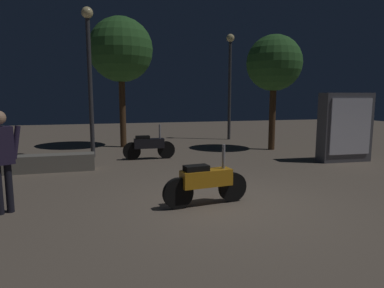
{
  "coord_description": "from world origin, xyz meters",
  "views": [
    {
      "loc": [
        -2.23,
        -5.6,
        1.98
      ],
      "look_at": [
        -0.43,
        1.07,
        1.0
      ],
      "focal_mm": 31.2,
      "sensor_mm": 36.0,
      "label": 1
    }
  ],
  "objects": [
    {
      "name": "planter_wall_low",
      "position": [
        -3.88,
        3.85,
        0.23
      ],
      "size": [
        2.83,
        0.5,
        0.45
      ],
      "color": "gray",
      "rests_on": "ground_plane"
    },
    {
      "name": "streetlamp_far",
      "position": [
        3.51,
        8.95,
        3.06
      ],
      "size": [
        0.36,
        0.36,
        4.79
      ],
      "color": "#38383D",
      "rests_on": "ground_plane"
    },
    {
      "name": "motorcycle_black_parked_left",
      "position": [
        -0.81,
        4.91,
        0.44
      ],
      "size": [
        1.66,
        0.32,
        1.11
      ],
      "rotation": [
        0.0,
        0.0,
        6.26
      ],
      "color": "black",
      "rests_on": "ground_plane"
    },
    {
      "name": "person_rider_beside",
      "position": [
        -3.88,
        0.54,
        1.06
      ],
      "size": [
        0.63,
        0.41,
        1.76
      ],
      "rotation": [
        0.0,
        0.0,
        5.22
      ],
      "color": "black",
      "rests_on": "ground_plane"
    },
    {
      "name": "tree_left_bg",
      "position": [
        3.94,
        5.67,
        3.18
      ],
      "size": [
        2.03,
        2.03,
        4.23
      ],
      "color": "#4C331E",
      "rests_on": "ground_plane"
    },
    {
      "name": "kiosk_billboard",
      "position": [
        4.96,
        3.0,
        1.05
      ],
      "size": [
        1.62,
        0.62,
        2.1
      ],
      "rotation": [
        0.0,
        0.0,
        3.09
      ],
      "color": "#595960",
      "rests_on": "ground_plane"
    },
    {
      "name": "streetlamp_near",
      "position": [
        -2.55,
        5.75,
        3.05
      ],
      "size": [
        0.36,
        0.36,
        4.76
      ],
      "color": "#38383D",
      "rests_on": "ground_plane"
    },
    {
      "name": "tree_center_bg",
      "position": [
        -1.43,
        7.81,
        3.75
      ],
      "size": [
        2.45,
        2.45,
        5.0
      ],
      "color": "#4C331E",
      "rests_on": "ground_plane"
    },
    {
      "name": "ground_plane",
      "position": [
        0.0,
        0.0,
        0.0
      ],
      "size": [
        40.0,
        40.0,
        0.0
      ],
      "primitive_type": "plane",
      "color": "#756656"
    },
    {
      "name": "motorcycle_orange_foreground",
      "position": [
        -0.43,
        0.07,
        0.44
      ],
      "size": [
        1.66,
        0.42,
        1.11
      ],
      "rotation": [
        0.0,
        0.0,
        0.13
      ],
      "color": "black",
      "rests_on": "ground_plane"
    }
  ]
}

